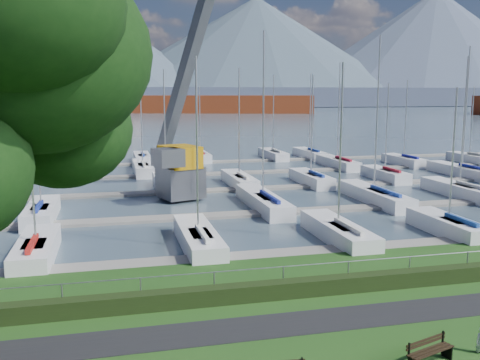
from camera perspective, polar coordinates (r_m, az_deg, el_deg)
name	(u,v)px	position (r m, az deg, el deg)	size (l,w,h in m)	color
path	(333,319)	(21.22, 9.87, -14.44)	(160.00, 2.00, 0.04)	black
water	(126,111)	(281.02, -12.06, 7.23)	(800.00, 540.00, 0.20)	#455765
hedge	(308,287)	(23.32, 7.32, -11.26)	(80.00, 0.70, 0.70)	black
fence	(306,265)	(23.39, 7.01, -8.98)	(0.04, 0.04, 80.00)	gray
foothill	(122,97)	(350.87, -12.44, 8.63)	(900.00, 80.00, 12.00)	#444C63
mountains	(128,42)	(427.38, -11.85, 14.18)	(1190.00, 360.00, 115.00)	#465767
docks	(204,191)	(48.23, -3.91, -1.18)	(90.00, 41.60, 0.25)	gray
bench_right	(429,351)	(18.75, 19.55, -16.82)	(1.84, 0.95, 0.85)	black
crane	(183,131)	(45.52, -6.09, 5.21)	(7.40, 13.03, 22.35)	#58595F
cargo_ship_mid	(189,104)	(245.16, -5.41, 8.04)	(102.87, 47.97, 21.50)	maroon
sailboat_fleet	(176,126)	(50.38, -6.89, 5.70)	(75.39, 48.97, 13.85)	navy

